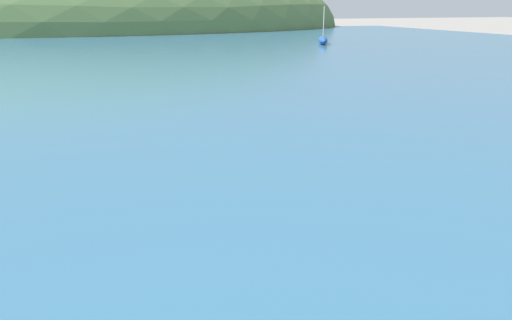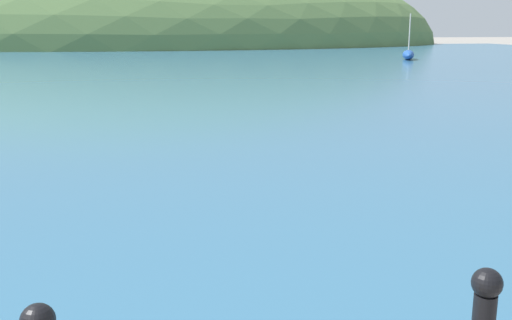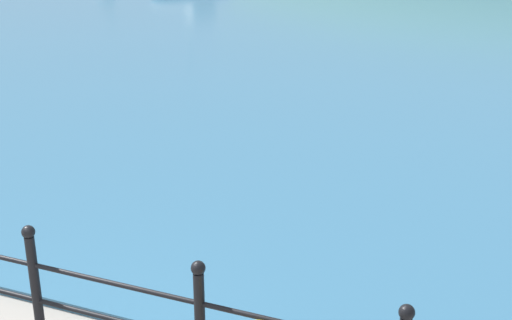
{
  "view_description": "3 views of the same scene",
  "coord_description": "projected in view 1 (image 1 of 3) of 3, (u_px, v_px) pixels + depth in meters",
  "views": [
    {
      "loc": [
        0.46,
        -0.31,
        2.87
      ],
      "look_at": [
        2.51,
        5.59,
        0.92
      ],
      "focal_mm": 35.0,
      "sensor_mm": 36.0,
      "label": 1
    },
    {
      "loc": [
        1.87,
        -0.45,
        2.12
      ],
      "look_at": [
        2.97,
        5.48,
        0.76
      ],
      "focal_mm": 42.0,
      "sensor_mm": 36.0,
      "label": 2
    },
    {
      "loc": [
        3.77,
        -2.91,
        4.02
      ],
      "look_at": [
        1.05,
        3.8,
        1.17
      ],
      "focal_mm": 50.0,
      "sensor_mm": 36.0,
      "label": 3
    }
  ],
  "objects": [
    {
      "name": "boat_far_right",
      "position": [
        323.0,
        40.0,
        36.62
      ],
      "size": [
        1.64,
        2.72,
        2.7
      ],
      "color": "#1E4793",
      "rests_on": "water"
    },
    {
      "name": "far_hillside",
      "position": [
        73.0,
        29.0,
        61.56
      ],
      "size": [
        69.6,
        38.28,
        20.98
      ],
      "color": "#567542",
      "rests_on": "ground"
    },
    {
      "name": "water",
      "position": [
        72.0,
        54.0,
        29.83
      ],
      "size": [
        80.0,
        60.0,
        0.1
      ],
      "primitive_type": "cube",
      "color": "#2D5B7A",
      "rests_on": "ground"
    }
  ]
}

